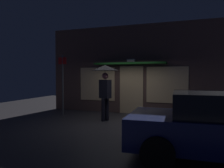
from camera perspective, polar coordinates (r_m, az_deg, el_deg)
The scene contains 6 objects.
ground_plane at distance 8.14m, azimuth 1.33°, elevation -10.21°, with size 18.00×18.00×0.00m, color #38353A.
building_facade at distance 10.21m, azimuth 5.34°, elevation 3.74°, with size 8.17×1.00×4.10m.
person_with_umbrella at distance 8.37m, azimuth -1.82°, elevation 1.76°, with size 1.04×1.04×2.16m.
street_sign_post at distance 9.90m, azimuth -12.83°, elevation 0.68°, with size 0.40×0.07×2.66m.
sidewalk_bollard at distance 8.92m, azimuth 7.53°, elevation -7.53°, with size 0.21×0.21×0.49m, color #9E998E.
sidewalk_bollard_2 at distance 9.26m, azimuth 18.43°, elevation -6.83°, with size 0.24×0.24×0.63m, color #9E998E.
Camera 1 is at (2.42, -7.57, 1.73)m, focal length 34.75 mm.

